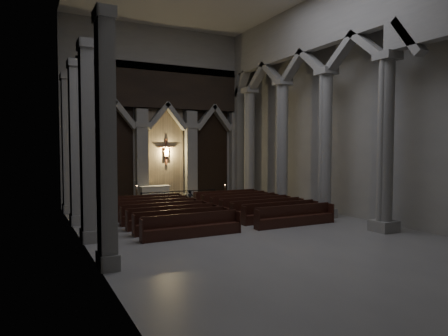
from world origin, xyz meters
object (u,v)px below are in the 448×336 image
object	(u,v)px
altar	(154,193)
pews	(213,212)
altar_rail	(179,196)
worshipper	(190,200)
candle_stand_left	(137,201)
candle_stand_right	(225,198)

from	to	relation	value
altar	pews	distance (m)	7.07
altar	pews	world-z (taller)	altar
altar_rail	worshipper	size ratio (longest dim) A/B	4.22
altar_rail	pews	world-z (taller)	altar_rail
candle_stand_left	pews	world-z (taller)	candle_stand_left
altar_rail	candle_stand_left	bearing A→B (deg)	165.30
worshipper	candle_stand_left	bearing A→B (deg)	128.83
candle_stand_right	worshipper	world-z (taller)	candle_stand_right
altar_rail	candle_stand_right	bearing A→B (deg)	0.54
candle_stand_left	candle_stand_right	world-z (taller)	candle_stand_left
altar_rail	pews	distance (m)	5.09
altar_rail	candle_stand_left	world-z (taller)	candle_stand_left
altar_rail	pews	bearing A→B (deg)	-90.00
altar_rail	candle_stand_right	distance (m)	3.37
worshipper	pews	bearing A→B (deg)	-100.56
altar_rail	altar	bearing A→B (deg)	119.89
altar	altar_rail	distance (m)	2.20
altar_rail	candle_stand_left	xyz separation A→B (m)	(-2.62, 0.69, -0.29)
pews	altar_rail	bearing A→B (deg)	90.00
pews	candle_stand_left	bearing A→B (deg)	114.42
altar	altar_rail	size ratio (longest dim) A/B	0.40
altar	candle_stand_right	bearing A→B (deg)	-22.82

